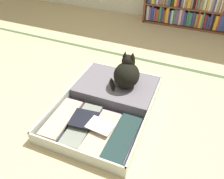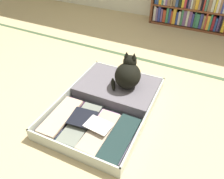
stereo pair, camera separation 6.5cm
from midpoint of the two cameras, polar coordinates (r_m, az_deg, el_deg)
The scene contains 5 objects.
ground_plane at distance 1.57m, azimuth -2.23°, elevation -10.81°, with size 10.00×10.00×0.00m, color tan.
tatami_border at distance 2.36m, azimuth 10.84°, elevation 7.23°, with size 4.80×0.05×0.00m.
bookshelf at distance 3.26m, azimuth 24.89°, elevation 20.22°, with size 1.50×0.25×0.75m.
open_suitcase at distance 1.74m, azimuth 0.27°, elevation -2.98°, with size 0.71×0.99×0.10m.
black_cat at distance 1.75m, azimuth 5.28°, elevation 4.02°, with size 0.28×0.26×0.29m.
Camera 2 is at (0.56, -0.88, 1.18)m, focal length 34.96 mm.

